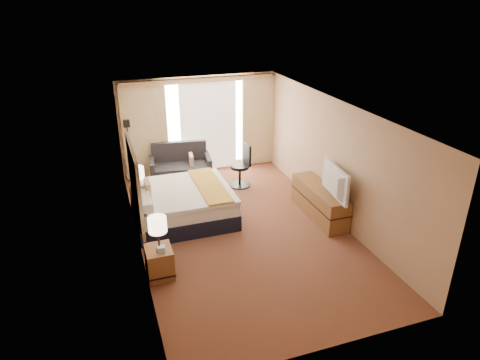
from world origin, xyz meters
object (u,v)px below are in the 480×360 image
object	(u,v)px
nightstand_left	(159,262)
nightstand_right	(142,201)
loveseat	(181,169)
desk_chair	(242,168)
lamp_left	(157,225)
television	(330,182)
bed	(182,204)
floor_lamp	(128,139)
lamp_right	(138,173)
media_dresser	(319,202)

from	to	relation	value
nightstand_left	nightstand_right	xyz separation A→B (m)	(0.00, 2.50, 0.00)
loveseat	desk_chair	bearing A→B (deg)	-23.60
desk_chair	lamp_left	world-z (taller)	lamp_left
nightstand_right	television	world-z (taller)	television
television	bed	bearing A→B (deg)	71.68
floor_lamp	desk_chair	xyz separation A→B (m)	(2.65, -1.20, -0.68)
nightstand_right	bed	bearing A→B (deg)	-36.56
bed	lamp_right	distance (m)	1.18
media_dresser	bed	size ratio (longest dim) A/B	0.87
floor_lamp	lamp_right	world-z (taller)	floor_lamp
nightstand_left	desk_chair	size ratio (longest dim) A/B	0.50
bed	loveseat	size ratio (longest dim) A/B	1.25
desk_chair	lamp_right	distance (m)	2.79
nightstand_right	lamp_left	bearing A→B (deg)	-89.71
loveseat	lamp_left	world-z (taller)	lamp_left
nightstand_left	desk_chair	xyz separation A→B (m)	(2.62, 3.15, 0.22)
loveseat	television	xyz separation A→B (m)	(2.45, -3.38, 0.71)
television	lamp_right	bearing A→B (deg)	69.91
floor_lamp	television	size ratio (longest dim) A/B	1.44
nightstand_right	media_dresser	bearing A→B (deg)	-21.40
floor_lamp	lamp_left	xyz separation A→B (m)	(0.04, -4.43, -0.11)
loveseat	desk_chair	world-z (taller)	desk_chair
lamp_left	television	size ratio (longest dim) A/B	0.57
loveseat	floor_lamp	xyz separation A→B (m)	(-1.23, 0.36, 0.85)
lamp_right	lamp_left	bearing A→B (deg)	-89.04
media_dresser	lamp_left	world-z (taller)	lamp_left
desk_chair	lamp_right	xyz separation A→B (m)	(-2.65, -0.73, 0.52)
media_dresser	floor_lamp	world-z (taller)	floor_lamp
nightstand_right	television	size ratio (longest dim) A/B	0.48
floor_lamp	desk_chair	distance (m)	2.98
nightstand_right	lamp_left	xyz separation A→B (m)	(0.01, -2.58, 0.78)
nightstand_right	lamp_left	distance (m)	2.70
bed	media_dresser	bearing A→B (deg)	-16.38
floor_lamp	bed	bearing A→B (deg)	-71.10
lamp_right	media_dresser	bearing A→B (deg)	-20.20
nightstand_left	television	bearing A→B (deg)	9.42
loveseat	lamp_left	bearing A→B (deg)	-99.40
bed	floor_lamp	size ratio (longest dim) A/B	1.25
media_dresser	bed	xyz separation A→B (m)	(-2.89, 0.85, 0.02)
lamp_left	nightstand_right	bearing A→B (deg)	90.29
television	media_dresser	bearing A→B (deg)	-0.24
desk_chair	lamp_left	distance (m)	4.19
media_dresser	television	xyz separation A→B (m)	(-0.05, -0.44, 0.68)
bed	floor_lamp	distance (m)	2.71
nightstand_left	nightstand_right	bearing A→B (deg)	90.00
nightstand_right	lamp_right	bearing A→B (deg)	-110.41
nightstand_left	nightstand_right	world-z (taller)	same
desk_chair	lamp_right	world-z (taller)	lamp_right
floor_lamp	television	distance (m)	5.25
lamp_left	nightstand_left	bearing A→B (deg)	99.25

